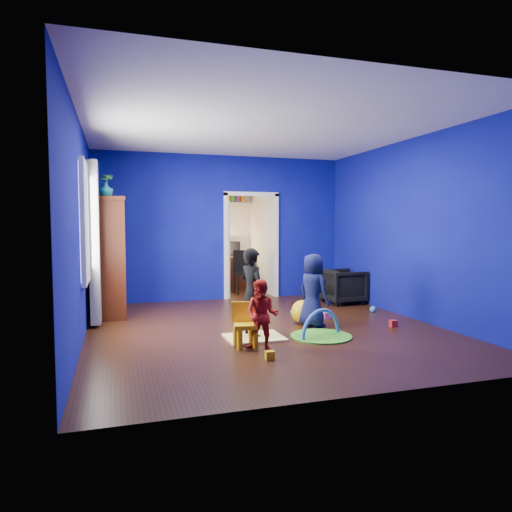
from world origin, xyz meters
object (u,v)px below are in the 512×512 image
object	(u,v)px
kid_chair	(246,327)
play_mat	(321,336)
child_navy	(313,290)
tv_armoire	(108,257)
folding_chair	(244,273)
child_black	(252,293)
armchair	(343,286)
vase	(106,190)
hopper_ball	(303,312)
study_desk	(233,272)
toddler_red	(262,315)
crt_tv	(110,254)

from	to	relation	value
kid_chair	play_mat	bearing A→B (deg)	21.74
child_navy	tv_armoire	distance (m)	3.46
child_navy	folding_chair	world-z (taller)	child_navy
child_black	kid_chair	size ratio (longest dim) A/B	2.41
armchair	kid_chair	size ratio (longest dim) A/B	1.45
child_black	vase	bearing A→B (deg)	22.78
child_black	kid_chair	xyz separation A→B (m)	(-0.23, -0.47, -0.35)
kid_chair	play_mat	size ratio (longest dim) A/B	0.60
hopper_ball	play_mat	world-z (taller)	hopper_ball
armchair	study_desk	world-z (taller)	study_desk
child_navy	tv_armoire	xyz separation A→B (m)	(-2.91, 1.81, 0.44)
child_navy	vase	world-z (taller)	vase
toddler_red	hopper_ball	xyz separation A→B (m)	(1.06, 1.24, -0.25)
vase	child_navy	bearing A→B (deg)	-27.45
armchair	kid_chair	world-z (taller)	armchair
toddler_red	kid_chair	bearing A→B (deg)	160.85
armchair	folding_chair	bearing A→B (deg)	37.64
tv_armoire	hopper_ball	distance (m)	3.36
hopper_ball	play_mat	size ratio (longest dim) A/B	0.44
toddler_red	play_mat	world-z (taller)	toddler_red
child_navy	crt_tv	size ratio (longest dim) A/B	1.56
vase	tv_armoire	xyz separation A→B (m)	(0.00, 0.30, -1.09)
tv_armoire	folding_chair	world-z (taller)	tv_armoire
child_navy	vase	distance (m)	3.62
kid_chair	armchair	bearing A→B (deg)	55.13
child_black	play_mat	distance (m)	1.10
armchair	child_black	xyz separation A→B (m)	(-2.42, -2.00, 0.27)
hopper_ball	child_navy	bearing A→B (deg)	-78.69
crt_tv	hopper_ball	bearing A→B (deg)	-28.97
armchair	tv_armoire	xyz separation A→B (m)	(-4.30, 0.14, 0.65)
crt_tv	play_mat	world-z (taller)	crt_tv
toddler_red	crt_tv	world-z (taller)	crt_tv
toddler_red	tv_armoire	world-z (taller)	tv_armoire
crt_tv	study_desk	size ratio (longest dim) A/B	0.80
study_desk	tv_armoire	bearing A→B (deg)	-137.70
armchair	crt_tv	xyz separation A→B (m)	(-4.26, 0.14, 0.69)
vase	crt_tv	bearing A→B (deg)	82.41
crt_tv	study_desk	world-z (taller)	crt_tv
study_desk	armchair	bearing A→B (deg)	-60.80
armchair	toddler_red	distance (m)	3.66
crt_tv	study_desk	distance (m)	3.81
crt_tv	folding_chair	world-z (taller)	crt_tv
armchair	toddler_red	bearing A→B (deg)	133.52
child_navy	kid_chair	distance (m)	1.52
armchair	child_black	bearing A→B (deg)	126.14
kid_chair	play_mat	distance (m)	1.15
armchair	play_mat	size ratio (longest dim) A/B	0.88
vase	folding_chair	distance (m)	3.74
kid_chair	study_desk	size ratio (longest dim) A/B	0.57
child_navy	folding_chair	bearing A→B (deg)	-19.08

